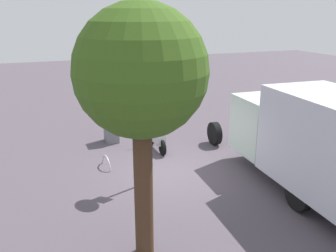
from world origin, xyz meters
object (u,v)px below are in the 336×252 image
(motorcycle, at_px, (157,136))
(street_tree, at_px, (141,75))
(box_truck_near, at_px, (321,141))
(utility_cabinet, at_px, (111,128))
(bike_rack_hoop, at_px, (107,167))
(stop_sign, at_px, (144,119))

(motorcycle, bearing_deg, street_tree, 157.73)
(box_truck_near, xyz_separation_m, utility_cabinet, (6.52, 4.41, -1.07))
(street_tree, height_order, bike_rack_hoop, street_tree)
(motorcycle, height_order, street_tree, street_tree)
(stop_sign, xyz_separation_m, utility_cabinet, (4.08, 0.13, -1.48))
(stop_sign, height_order, bike_rack_hoop, stop_sign)
(box_truck_near, relative_size, motorcycle, 4.70)
(box_truck_near, height_order, utility_cabinet, box_truck_near)
(box_truck_near, bearing_deg, utility_cabinet, 37.16)
(stop_sign, bearing_deg, motorcycle, -26.57)
(box_truck_near, height_order, motorcycle, box_truck_near)
(utility_cabinet, xyz_separation_m, bike_rack_hoop, (-2.47, 0.73, -0.58))
(stop_sign, relative_size, street_tree, 0.59)
(utility_cabinet, bearing_deg, motorcycle, -136.92)
(box_truck_near, bearing_deg, stop_sign, 63.38)
(motorcycle, bearing_deg, stop_sign, 153.03)
(motorcycle, distance_m, utility_cabinet, 2.07)
(street_tree, bearing_deg, bike_rack_hoop, -1.87)
(utility_cabinet, bearing_deg, bike_rack_hoop, 163.46)
(motorcycle, bearing_deg, utility_cabinet, 42.68)
(stop_sign, bearing_deg, street_tree, 162.18)
(motorcycle, height_order, bike_rack_hoop, motorcycle)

